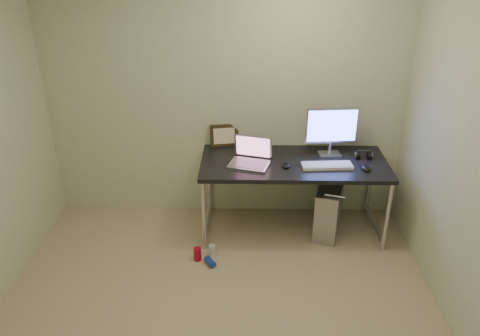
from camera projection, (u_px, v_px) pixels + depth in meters
name	position (u px, v px, depth m)	size (l,w,h in m)	color
floor	(216.00, 330.00, 3.49)	(3.50, 3.50, 0.00)	tan
wall_back	(225.00, 97.00, 4.50)	(3.50, 0.02, 2.50)	beige
desk	(294.00, 168.00, 4.40)	(1.74, 0.76, 0.75)	black
tower_computer	(329.00, 210.00, 4.54)	(0.35, 0.53, 0.54)	#ADADB1
cable_a	(320.00, 179.00, 4.82)	(0.01, 0.01, 0.70)	black
cable_b	(328.00, 181.00, 4.81)	(0.01, 0.01, 0.72)	black
can_red	(198.00, 254.00, 4.22)	(0.07, 0.07, 0.13)	#B80A20
can_white	(212.00, 251.00, 4.28)	(0.06, 0.06, 0.11)	silver
can_blue	(210.00, 262.00, 4.17)	(0.06, 0.06, 0.12)	#163EA5
laptop	(251.00, 157.00, 4.31)	(0.42, 0.38, 0.25)	#BCBBC3
monitor	(332.00, 128.00, 4.39)	(0.51, 0.16, 0.47)	#BCBBC3
keyboard	(327.00, 166.00, 4.26)	(0.46, 0.15, 0.03)	silver
mouse_right	(366.00, 168.00, 4.21)	(0.08, 0.12, 0.04)	black
mouse_left	(286.00, 164.00, 4.27)	(0.08, 0.12, 0.04)	black
headphones	(363.00, 155.00, 4.43)	(0.15, 0.09, 0.10)	black
picture_frame	(224.00, 135.00, 4.65)	(0.28, 0.03, 0.22)	black
webcam	(247.00, 140.00, 4.60)	(0.05, 0.04, 0.13)	silver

